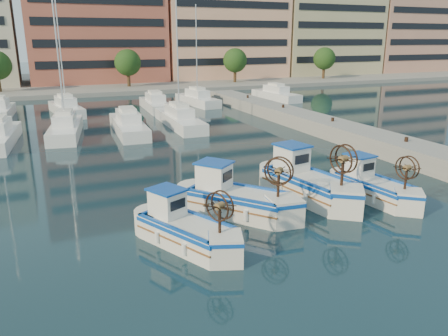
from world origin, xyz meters
TOP-DOWN VIEW (x-y plane):
  - ground at (0.00, 0.00)m, footprint 300.00×300.00m
  - quay at (13.00, 8.00)m, footprint 3.00×60.00m
  - waterfront at (9.23, 65.04)m, footprint 180.00×40.00m
  - yacht_marina at (-2.27, 27.92)m, footprint 40.44×22.95m
  - fishing_boat_a at (-4.42, -0.35)m, footprint 3.30×4.39m
  - fishing_boat_b at (-1.34, 1.71)m, footprint 4.37×4.75m
  - fishing_boat_c at (2.83, 2.23)m, footprint 2.94×5.32m
  - fishing_boat_d at (5.79, 0.84)m, footprint 2.25×4.35m

SIDE VIEW (x-z plane):
  - ground at x=0.00m, z-range 0.00..0.00m
  - yacht_marina at x=-2.27m, z-range -5.22..6.28m
  - quay at x=13.00m, z-range 0.00..1.20m
  - fishing_boat_a at x=-4.42m, z-range -0.59..2.05m
  - fishing_boat_d at x=5.79m, z-range -0.59..2.05m
  - fishing_boat_b at x=-1.34m, z-range -0.67..2.31m
  - fishing_boat_c at x=2.83m, z-range -0.72..2.50m
  - waterfront at x=9.23m, z-range -1.70..23.90m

